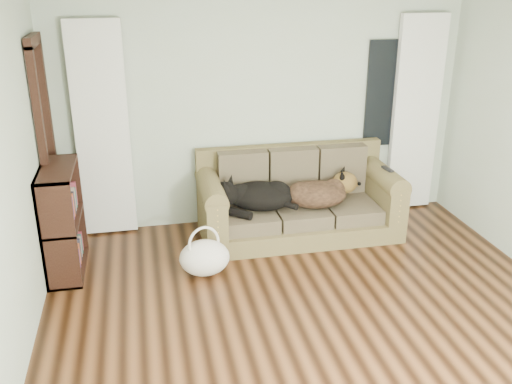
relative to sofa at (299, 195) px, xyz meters
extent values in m
plane|color=black|center=(-0.30, -1.98, -0.45)|extent=(5.00, 5.00, 0.00)
cube|color=#A6B79B|center=(-0.30, 0.52, 0.85)|extent=(4.50, 0.04, 2.60)
cube|color=white|center=(-2.00, 0.44, 0.70)|extent=(0.55, 0.08, 2.25)
cube|color=white|center=(1.50, 0.44, 0.70)|extent=(0.55, 0.08, 2.25)
cube|color=black|center=(1.15, 0.50, 0.95)|extent=(0.50, 0.03, 1.20)
cube|color=black|center=(-2.50, 0.07, 0.60)|extent=(0.07, 0.60, 2.10)
cube|color=brown|center=(0.00, 0.00, 0.00)|extent=(2.11, 0.91, 0.86)
ellipsoid|color=black|center=(-0.47, -0.03, 0.03)|extent=(0.80, 0.66, 0.29)
ellipsoid|color=black|center=(0.21, -0.07, 0.04)|extent=(0.73, 0.55, 0.30)
cube|color=black|center=(0.93, -0.14, 0.28)|extent=(0.08, 0.20, 0.02)
ellipsoid|color=white|center=(-1.11, -0.69, -0.29)|extent=(0.48, 0.38, 0.35)
cube|color=black|center=(-2.39, -0.32, 0.05)|extent=(0.40, 0.86, 1.04)
camera|label=1|loc=(-1.61, -5.46, 2.28)|focal=40.00mm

